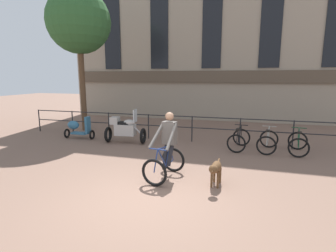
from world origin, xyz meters
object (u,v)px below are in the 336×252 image
(dog, at_px, (216,169))
(parked_bicycle_mid_right, at_px, (298,143))
(cyclist_with_bike, at_px, (167,149))
(parked_bicycle_near_lamp, at_px, (239,140))
(parked_scooter, at_px, (78,128))
(parked_motorcycle, at_px, (125,129))
(parked_bicycle_mid_left, at_px, (268,141))

(dog, bearing_deg, parked_bicycle_mid_right, 60.08)
(cyclist_with_bike, relative_size, dog, 1.78)
(dog, distance_m, parked_bicycle_near_lamp, 3.60)
(parked_bicycle_near_lamp, height_order, parked_bicycle_mid_right, same)
(parked_bicycle_near_lamp, xyz_separation_m, parked_scooter, (-6.61, -0.19, 0.10))
(parked_motorcycle, bearing_deg, dog, -135.46)
(parked_bicycle_mid_right, bearing_deg, parked_bicycle_near_lamp, 8.12)
(cyclist_with_bike, distance_m, dog, 1.37)
(parked_bicycle_mid_left, bearing_deg, parked_motorcycle, 12.18)
(cyclist_with_bike, relative_size, parked_motorcycle, 1.04)
(cyclist_with_bike, height_order, dog, cyclist_with_bike)
(parked_motorcycle, bearing_deg, cyclist_with_bike, -144.36)
(parked_scooter, bearing_deg, parked_bicycle_mid_right, -91.21)
(parked_bicycle_near_lamp, relative_size, parked_bicycle_mid_right, 1.00)
(dog, distance_m, parked_bicycle_mid_left, 3.85)
(dog, height_order, parked_bicycle_mid_left, parked_bicycle_mid_left)
(cyclist_with_bike, relative_size, parked_bicycle_near_lamp, 1.42)
(cyclist_with_bike, height_order, parked_bicycle_mid_right, cyclist_with_bike)
(cyclist_with_bike, bearing_deg, parked_bicycle_mid_right, 50.72)
(cyclist_with_bike, xyz_separation_m, parked_bicycle_mid_left, (2.74, 3.28, -0.41))
(parked_bicycle_near_lamp, bearing_deg, parked_motorcycle, 12.59)
(cyclist_with_bike, distance_m, parked_scooter, 5.76)
(parked_bicycle_mid_left, bearing_deg, parked_bicycle_mid_right, -170.91)
(cyclist_with_bike, height_order, parked_scooter, cyclist_with_bike)
(parked_bicycle_mid_right, bearing_deg, cyclist_with_bike, 49.53)
(parked_motorcycle, xyz_separation_m, parked_bicycle_near_lamp, (4.38, 0.29, -0.20))
(cyclist_with_bike, bearing_deg, parked_bicycle_mid_left, 59.44)
(parked_bicycle_near_lamp, bearing_deg, parked_bicycle_mid_left, -171.19)
(parked_bicycle_near_lamp, xyz_separation_m, parked_bicycle_mid_left, (0.98, 0.00, 0.00))
(parked_motorcycle, height_order, parked_bicycle_mid_right, parked_motorcycle)
(cyclist_with_bike, distance_m, parked_bicycle_mid_right, 4.98)
(parked_bicycle_mid_right, relative_size, parked_scooter, 0.92)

